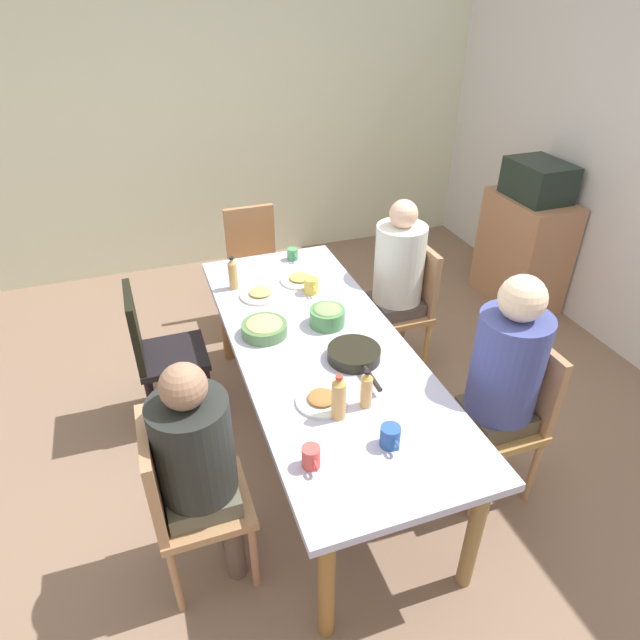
% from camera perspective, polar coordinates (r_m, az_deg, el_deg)
% --- Properties ---
extents(ground_plane, '(6.39, 6.39, 0.00)m').
position_cam_1_polar(ground_plane, '(3.36, -0.00, -12.75)').
color(ground_plane, '#846854').
extents(wall_left, '(0.12, 5.00, 2.60)m').
position_cam_1_polar(wall_left, '(5.12, -10.79, 19.87)').
color(wall_left, silver).
rests_on(wall_left, ground_plane).
extents(dining_table, '(2.28, 0.88, 0.73)m').
position_cam_1_polar(dining_table, '(2.93, -0.00, -3.67)').
color(dining_table, silver).
rests_on(dining_table, ground_plane).
extents(chair_0, '(0.40, 0.40, 0.90)m').
position_cam_1_polar(chair_0, '(2.51, -14.09, -17.40)').
color(chair_0, '#AD7E55').
rests_on(chair_0, ground_plane).
extents(person_0, '(0.32, 0.32, 1.19)m').
position_cam_1_polar(person_0, '(2.36, -12.55, -13.80)').
color(person_0, '#544F45').
rests_on(person_0, ground_plane).
extents(chair_1, '(0.40, 0.40, 0.90)m').
position_cam_1_polar(chair_1, '(3.37, -16.58, -2.84)').
color(chair_1, black).
rests_on(chair_1, ground_plane).
extents(chair_2, '(0.40, 0.40, 0.90)m').
position_cam_1_polar(chair_2, '(3.73, 8.99, 1.94)').
color(chair_2, '#A9794A').
rests_on(chair_2, ground_plane).
extents(person_2, '(0.32, 0.32, 1.23)m').
position_cam_1_polar(person_2, '(3.58, 8.03, 4.81)').
color(person_2, brown).
rests_on(person_2, ground_plane).
extents(chair_3, '(0.40, 0.40, 0.90)m').
position_cam_1_polar(chair_3, '(4.26, -6.83, 6.26)').
color(chair_3, '#AF814A').
rests_on(chair_3, ground_plane).
extents(chair_4, '(0.40, 0.40, 0.90)m').
position_cam_1_polar(chair_4, '(2.97, 19.08, -8.83)').
color(chair_4, '#B08648').
rests_on(chair_4, ground_plane).
extents(person_4, '(0.34, 0.34, 1.29)m').
position_cam_1_polar(person_4, '(2.76, 18.59, -5.18)').
color(person_4, brown).
rests_on(person_4, ground_plane).
extents(plate_0, '(0.24, 0.24, 0.04)m').
position_cam_1_polar(plate_0, '(2.52, 0.20, -8.27)').
color(plate_0, silver).
rests_on(plate_0, dining_table).
extents(plate_1, '(0.25, 0.25, 0.04)m').
position_cam_1_polar(plate_1, '(3.32, -6.23, 2.72)').
color(plate_1, beige).
rests_on(plate_1, dining_table).
extents(plate_2, '(0.25, 0.25, 0.04)m').
position_cam_1_polar(plate_2, '(3.46, -2.08, 4.27)').
color(plate_2, silver).
rests_on(plate_2, dining_table).
extents(bowl_0, '(0.19, 0.19, 0.12)m').
position_cam_1_polar(bowl_0, '(3.01, 0.76, 0.48)').
color(bowl_0, '#4B894B').
rests_on(bowl_0, dining_table).
extents(bowl_1, '(0.25, 0.25, 0.09)m').
position_cam_1_polar(bowl_1, '(2.95, -5.82, -0.80)').
color(bowl_1, '#517C46').
rests_on(bowl_1, dining_table).
extents(serving_pan, '(0.45, 0.27, 0.06)m').
position_cam_1_polar(serving_pan, '(2.76, 3.59, -3.58)').
color(serving_pan, black).
rests_on(serving_pan, dining_table).
extents(cup_0, '(0.12, 0.08, 0.10)m').
position_cam_1_polar(cup_0, '(2.31, 7.33, -11.94)').
color(cup_0, '#28519B').
rests_on(cup_0, dining_table).
extents(cup_1, '(0.11, 0.07, 0.09)m').
position_cam_1_polar(cup_1, '(2.22, -0.92, -14.08)').
color(cup_1, '#D14C46').
rests_on(cup_1, dining_table).
extents(cup_2, '(0.12, 0.09, 0.10)m').
position_cam_1_polar(cup_2, '(3.32, -0.93, 3.58)').
color(cup_2, '#E3C148').
rests_on(cup_2, dining_table).
extents(cup_3, '(0.11, 0.07, 0.08)m').
position_cam_1_polar(cup_3, '(3.73, -2.86, 6.85)').
color(cup_3, '#4D945B').
rests_on(cup_3, dining_table).
extents(bottle_0, '(0.06, 0.06, 0.23)m').
position_cam_1_polar(bottle_0, '(2.38, 1.95, -8.09)').
color(bottle_0, tan).
rests_on(bottle_0, dining_table).
extents(bottle_1, '(0.05, 0.05, 0.20)m').
position_cam_1_polar(bottle_1, '(2.46, 4.85, -7.21)').
color(bottle_1, tan).
rests_on(bottle_1, dining_table).
extents(bottle_2, '(0.06, 0.06, 0.21)m').
position_cam_1_polar(bottle_2, '(3.38, -9.04, 4.76)').
color(bottle_2, tan).
rests_on(bottle_2, dining_table).
extents(side_cabinet, '(0.70, 0.44, 0.90)m').
position_cam_1_polar(side_cabinet, '(4.81, 20.36, 6.77)').
color(side_cabinet, '#AB7856').
rests_on(side_cabinet, ground_plane).
extents(microwave, '(0.48, 0.36, 0.28)m').
position_cam_1_polar(microwave, '(4.61, 21.78, 13.35)').
color(microwave, black).
rests_on(microwave, side_cabinet).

